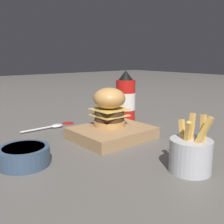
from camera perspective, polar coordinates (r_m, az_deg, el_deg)
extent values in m
plane|color=#5B5651|center=(0.85, 4.06, -5.35)|extent=(6.00, 6.00, 0.00)
cube|color=#A37A51|center=(0.83, 0.00, -4.59)|extent=(0.23, 0.19, 0.04)
cylinder|color=tan|center=(0.85, -0.58, -2.39)|extent=(0.10, 0.10, 0.02)
cylinder|color=#422819|center=(0.84, -0.58, -1.30)|extent=(0.09, 0.09, 0.02)
cube|color=#EAC656|center=(0.84, -0.58, -0.66)|extent=(0.10, 0.10, 0.00)
cylinder|color=#422819|center=(0.84, -0.58, -0.03)|extent=(0.09, 0.09, 0.02)
cube|color=#EAC656|center=(0.84, -0.58, 0.62)|extent=(0.10, 0.10, 0.00)
ellipsoid|color=tan|center=(0.83, -0.59, 3.00)|extent=(0.10, 0.10, 0.07)
cylinder|color=red|center=(1.05, 2.96, 2.55)|extent=(0.08, 0.08, 0.16)
cylinder|color=white|center=(1.05, 2.96, 2.37)|extent=(0.08, 0.08, 0.07)
cone|color=black|center=(1.04, 3.02, 8.01)|extent=(0.06, 0.06, 0.04)
cylinder|color=#B7B7BC|center=(0.62, 16.70, -9.09)|extent=(0.09, 0.09, 0.07)
cube|color=gold|center=(0.60, 16.05, -5.27)|extent=(0.02, 0.02, 0.08)
cube|color=gold|center=(0.58, 18.86, -4.96)|extent=(0.03, 0.04, 0.09)
cube|color=gold|center=(0.60, 19.20, -4.66)|extent=(0.02, 0.02, 0.09)
cube|color=gold|center=(0.61, 15.12, -4.87)|extent=(0.03, 0.03, 0.07)
cube|color=gold|center=(0.61, 16.77, -4.30)|extent=(0.03, 0.02, 0.09)
cylinder|color=#384C66|center=(0.67, -18.70, -8.93)|extent=(0.12, 0.12, 0.05)
cylinder|color=beige|center=(0.66, -18.81, -7.35)|extent=(0.10, 0.10, 0.01)
cylinder|color=silver|center=(0.95, -16.16, -3.68)|extent=(0.11, 0.01, 0.01)
ellipsoid|color=silver|center=(0.98, -11.95, -2.94)|extent=(0.05, 0.03, 0.01)
cylinder|color=#B21E14|center=(1.03, -9.55, -2.37)|extent=(0.04, 0.04, 0.00)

